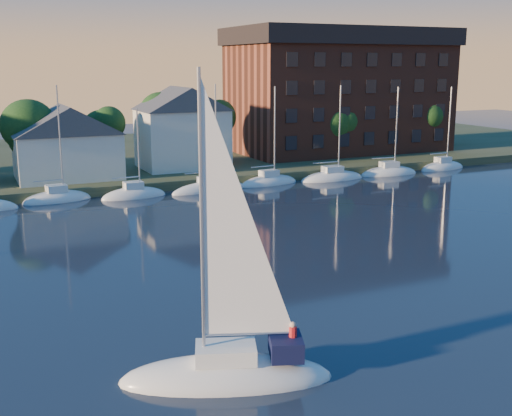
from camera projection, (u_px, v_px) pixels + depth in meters
shoreline_land at (93, 162)px, 90.26m from camera, size 160.00×50.00×2.00m
wooden_dock at (133, 190)px, 69.88m from camera, size 120.00×3.00×1.00m
clubhouse_centre at (67, 141)px, 70.73m from camera, size 11.55×8.40×8.08m
clubhouse_east at (182, 127)px, 78.02m from camera, size 10.50×8.40×9.80m
condo_block at (339, 90)px, 93.07m from camera, size 31.00×17.00×17.40m
tree_line at (125, 116)px, 78.86m from camera, size 93.40×5.40×8.90m
moored_fleet at (141, 195)px, 67.21m from camera, size 87.50×2.40×12.05m
hero_sailboat at (229, 367)px, 27.95m from camera, size 9.82×6.08×14.53m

